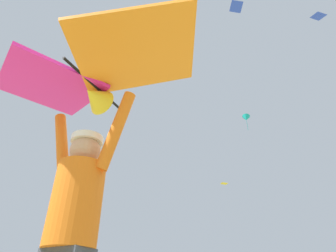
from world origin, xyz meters
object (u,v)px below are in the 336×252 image
(distant_kite_teal_overhead_distant, at_px, (246,118))
(distant_kite_blue_low_right, at_px, (319,16))
(distant_kite_blue_high_right, at_px, (236,7))
(kite_flyer_person, at_px, (72,229))
(held_stunt_kite, at_px, (90,76))
(distant_kite_yellow_mid_right, at_px, (224,183))

(distant_kite_teal_overhead_distant, bearing_deg, distant_kite_blue_low_right, -71.60)
(distant_kite_teal_overhead_distant, distance_m, distant_kite_blue_high_right, 18.27)
(distant_kite_teal_overhead_distant, height_order, distant_kite_blue_low_right, distant_kite_teal_overhead_distant)
(distant_kite_teal_overhead_distant, bearing_deg, kite_flyer_person, -87.84)
(held_stunt_kite, relative_size, distant_kite_blue_low_right, 2.93)
(distant_kite_blue_low_right, relative_size, distant_kite_yellow_mid_right, 0.94)
(distant_kite_yellow_mid_right, bearing_deg, kite_flyer_person, -81.06)
(distant_kite_blue_low_right, height_order, distant_kite_yellow_mid_right, distant_kite_blue_low_right)
(kite_flyer_person, relative_size, distant_kite_blue_high_right, 1.87)
(distant_kite_teal_overhead_distant, xyz_separation_m, distant_kite_yellow_mid_right, (-2.96, -3.97, -9.62))
(distant_kite_blue_high_right, bearing_deg, distant_kite_teal_overhead_distant, 96.55)
(distant_kite_blue_high_right, relative_size, distant_kite_blue_low_right, 1.43)
(kite_flyer_person, bearing_deg, distant_kite_blue_high_right, 85.48)
(distant_kite_teal_overhead_distant, distance_m, distant_kite_yellow_mid_right, 10.82)
(kite_flyer_person, xyz_separation_m, distant_kite_teal_overhead_distant, (-1.13, 29.96, 19.24))
(held_stunt_kite, bearing_deg, kite_flyer_person, 86.79)
(distant_kite_blue_high_right, bearing_deg, kite_flyer_person, -94.52)
(held_stunt_kite, xyz_separation_m, distant_kite_blue_high_right, (0.95, 11.99, 16.15))
(kite_flyer_person, bearing_deg, held_stunt_kite, -93.21)
(distant_kite_blue_low_right, distance_m, distant_kite_yellow_mid_right, 17.92)
(held_stunt_kite, height_order, distant_kite_yellow_mid_right, distant_kite_yellow_mid_right)
(kite_flyer_person, height_order, held_stunt_kite, held_stunt_kite)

